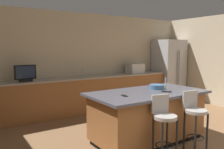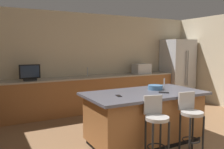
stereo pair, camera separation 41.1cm
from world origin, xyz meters
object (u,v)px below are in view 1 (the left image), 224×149
Objects in this scene: refrigerator at (169,70)px; tv_remote at (167,92)px; kitchen_island at (147,116)px; tv_monitor at (25,74)px; cell_phone at (124,96)px; bar_stool_left at (164,122)px; fruit_bowl at (157,87)px; microwave at (135,68)px; bar_stool_right at (195,116)px.

refrigerator reaches higher than tv_remote.
refrigerator reaches higher than kitchen_island.
tv_monitor is 3.13× the size of cell_phone.
fruit_bowl is (0.64, 0.82, 0.36)m from bar_stool_left.
cell_phone is 0.83m from tv_remote.
bar_stool_left is (-1.94, -3.10, -0.48)m from microwave.
bar_stool_left is at bearing -122.10° from microwave.
microwave is (-1.35, 0.08, 0.10)m from refrigerator.
tv_monitor is 1.72× the size of fruit_bowl.
bar_stool_right is 0.94m from fruit_bowl.
bar_stool_left is (1.24, -3.05, -0.51)m from tv_monitor.
tv_remote is at bearing -54.98° from tv_monitor.
microwave is 3.44m from bar_stool_right.
refrigerator is 12.93× the size of cell_phone.
refrigerator is 11.41× the size of tv_remote.
kitchen_island is 0.73m from cell_phone.
microwave is at bearing 22.83° from tv_remote.
fruit_bowl is at bearing 20.52° from kitchen_island.
kitchen_island is at bearing 123.28° from bar_stool_right.
tv_monitor is at bearing -179.07° from microwave.
tv_monitor is at bearing 179.65° from refrigerator.
bar_stool_left is 0.81m from tv_remote.
bar_stool_right is at bearing -89.66° from fruit_bowl.
refrigerator reaches higher than fruit_bowl.
cell_phone reaches higher than kitchen_island.
microwave is 3.32m from cell_phone.
fruit_bowl is 1.60× the size of tv_remote.
bar_stool_left is 6.52× the size of cell_phone.
bar_stool_right is at bearing -119.71° from tv_remote.
refrigerator is 4.07m from bar_stool_right.
kitchen_island is at bearing -142.18° from refrigerator.
tv_remote is at bearing -137.25° from refrigerator.
kitchen_island is 1.09× the size of refrigerator.
refrigerator is at bearing -0.35° from tv_monitor.
bar_stool_right is 6.53× the size of cell_phone.
microwave is 3.19m from tv_monitor.
microwave is at bearing 60.13° from fruit_bowl.
tv_monitor is (-1.55, 2.35, 0.64)m from kitchen_island.
bar_stool_left is 5.75× the size of tv_remote.
refrigerator reaches higher than bar_stool_left.
fruit_bowl is (-0.01, 0.87, 0.36)m from bar_stool_right.
cell_phone is at bearing -131.79° from microwave.
bar_stool_left is 1.00× the size of bar_stool_right.
tv_monitor reaches higher than bar_stool_left.
cell_phone is (-0.26, 0.63, 0.32)m from bar_stool_left.
refrigerator is (2.99, 2.32, 0.51)m from kitchen_island.
bar_stool_right is 1.17m from cell_phone.
microwave is at bearing 0.93° from tv_monitor.
tv_monitor is 3.66m from bar_stool_right.
cell_phone is at bearing 131.00° from tv_remote.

